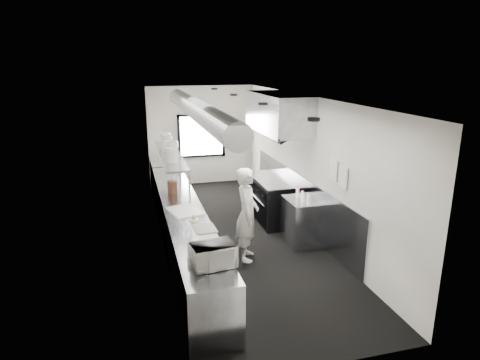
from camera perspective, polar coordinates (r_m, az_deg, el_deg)
floor at (r=8.73m, az=-0.45°, el=-7.49°), size 3.00×8.00×0.01m
ceiling at (r=8.04m, az=-0.49°, el=11.16°), size 3.00×8.00×0.01m
wall_back at (r=12.10m, az=-5.27°, el=6.02°), size 3.00×0.02×2.80m
wall_front at (r=4.73m, az=12.04°, el=-10.35°), size 3.00×0.02×2.80m
wall_left at (r=8.04m, az=-10.87°, el=0.73°), size 0.02×8.00×2.80m
wall_right at (r=8.76m, az=9.08°, el=2.07°), size 0.02×8.00×2.80m
wall_cladding at (r=9.25m, az=7.99°, el=-2.62°), size 0.03×5.50×1.10m
hvac_duct at (r=8.31m, az=-5.93°, el=9.50°), size 0.40×6.40×0.40m
service_window at (r=12.07m, az=-5.24°, el=5.99°), size 1.36×0.05×1.25m
exhaust_hood at (r=9.07m, az=5.19°, el=9.04°), size 0.81×2.20×0.88m
prep_counter at (r=7.90m, az=-7.67°, el=-6.68°), size 0.70×6.00×0.90m
pass_shelf at (r=9.00m, az=-9.46°, el=3.31°), size 0.45×3.00×0.68m
range at (r=9.47m, az=4.57°, el=-2.58°), size 0.88×1.60×0.94m
bottle_station at (r=8.30m, az=8.53°, el=-5.59°), size 0.65×0.80×0.90m
far_work_table at (r=11.39m, az=-10.15°, el=0.31°), size 0.70×1.20×0.90m
notice_sheet_a at (r=7.65m, az=12.56°, el=1.41°), size 0.02×0.28×0.38m
notice_sheet_b at (r=7.37m, az=13.78°, el=0.37°), size 0.02×0.28×0.38m
line_cook at (r=7.44m, az=0.96°, el=-4.68°), size 0.57×0.71×1.70m
microwave at (r=5.50m, az=-3.70°, el=-10.16°), size 0.56×0.45×0.31m
deli_tub_a at (r=5.63m, az=-6.49°, el=-10.75°), size 0.17×0.17×0.10m
deli_tub_b at (r=5.96m, az=-6.41°, el=-9.11°), size 0.20×0.20×0.11m
newspaper at (r=6.72m, az=-4.83°, el=-6.54°), size 0.36×0.44×0.01m
small_plate at (r=7.08m, az=-6.27°, el=-5.38°), size 0.18×0.18×0.01m
pastry at (r=7.06m, az=-6.28°, el=-5.02°), size 0.08×0.08×0.08m
cutting_board at (r=7.50m, az=-7.46°, el=-4.16°), size 0.64×0.76×0.02m
knife_block at (r=8.52m, az=-9.18°, el=-0.96°), size 0.17×0.25×0.25m
plate_stack_a at (r=8.25m, az=-9.16°, el=3.39°), size 0.25×0.25×0.27m
plate_stack_b at (r=8.70m, az=-9.24°, el=4.23°), size 0.28×0.28×0.33m
plate_stack_c at (r=9.30m, az=-9.88°, el=4.92°), size 0.26×0.26×0.32m
plate_stack_d at (r=9.61m, az=-10.09°, el=5.37°), size 0.25×0.25×0.36m
squeeze_bottle_a at (r=7.85m, az=9.29°, el=-2.70°), size 0.08×0.08×0.18m
squeeze_bottle_b at (r=7.97m, az=8.53°, el=-2.40°), size 0.07×0.07×0.17m
squeeze_bottle_c at (r=8.11m, az=8.45°, el=-2.09°), size 0.06×0.06×0.17m
squeeze_bottle_d at (r=8.21m, az=7.83°, el=-1.77°), size 0.07×0.07×0.19m
squeeze_bottle_e at (r=8.34m, az=7.81°, el=-1.51°), size 0.07×0.07×0.18m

